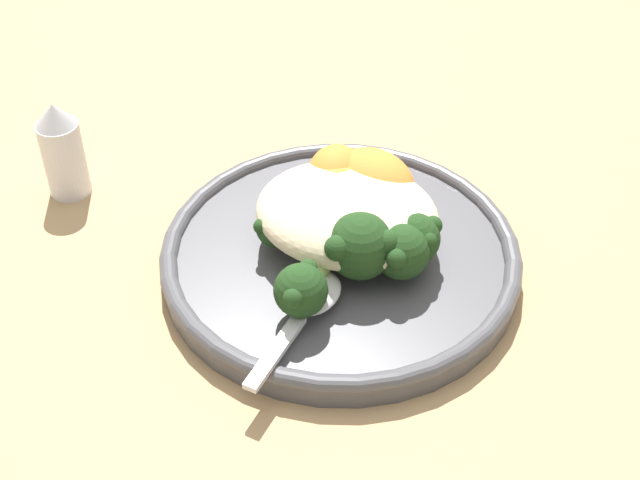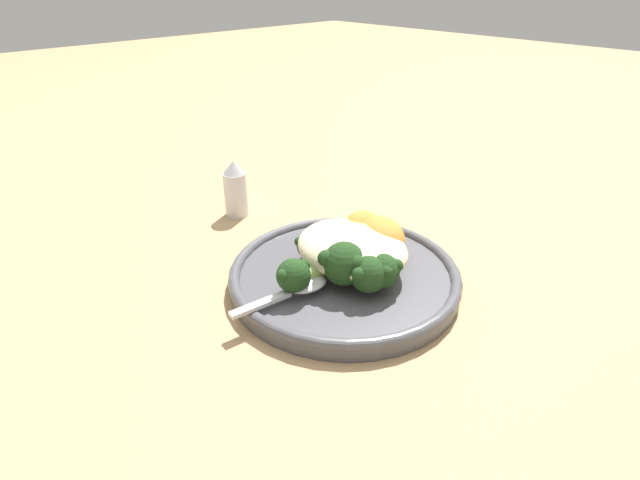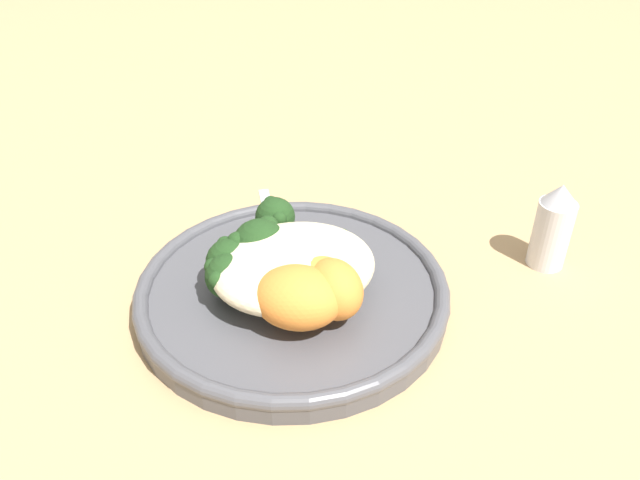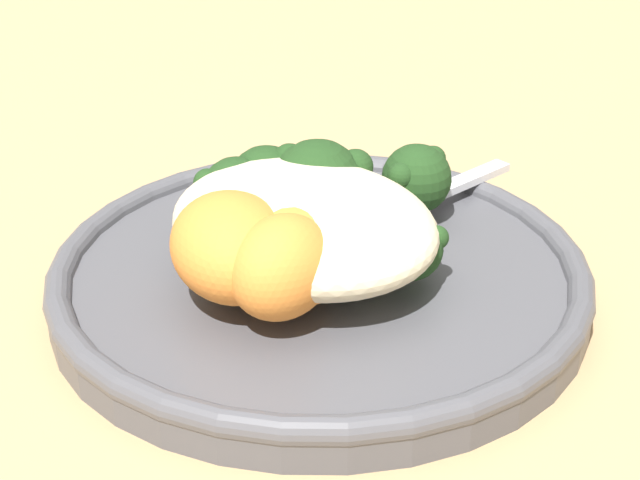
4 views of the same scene
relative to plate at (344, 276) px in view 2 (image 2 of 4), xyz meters
The scene contains 14 objects.
ground_plane 0.02m from the plate, 149.32° to the left, with size 4.00×4.00×0.00m, color tan.
plate is the anchor object (origin of this frame).
quinoa_mound 0.03m from the plate, 96.30° to the right, with size 0.12×0.10×0.04m, color beige.
broccoli_stalk_0 0.04m from the plate, ahead, with size 0.06×0.06×0.03m.
broccoli_stalk_1 0.05m from the plate, 83.19° to the left, with size 0.03×0.13×0.03m.
broccoli_stalk_2 0.04m from the plate, 136.70° to the left, with size 0.07×0.10×0.04m.
broccoli_stalk_3 0.04m from the plate, 169.40° to the left, with size 0.09×0.08×0.04m.
broccoli_stalk_4 0.05m from the plate, behind, with size 0.08×0.05×0.03m.
sweet_potato_chunk_0 0.04m from the plate, 70.56° to the right, with size 0.07×0.05×0.04m, color orange.
sweet_potato_chunk_1 0.04m from the plate, 80.57° to the right, with size 0.07×0.05×0.03m, color orange.
sweet_potato_chunk_2 0.06m from the plate, 96.71° to the right, with size 0.06×0.05×0.04m, color orange.
sweet_potato_chunk_3 0.06m from the plate, 68.12° to the right, with size 0.05×0.04×0.04m, color orange.
spoon 0.06m from the plate, 88.95° to the left, with size 0.04×0.10×0.01m.
salt_shaker 0.22m from the plate, ahead, with size 0.03×0.03×0.08m.
Camera 2 is at (-0.29, 0.32, 0.30)m, focal length 28.00 mm.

